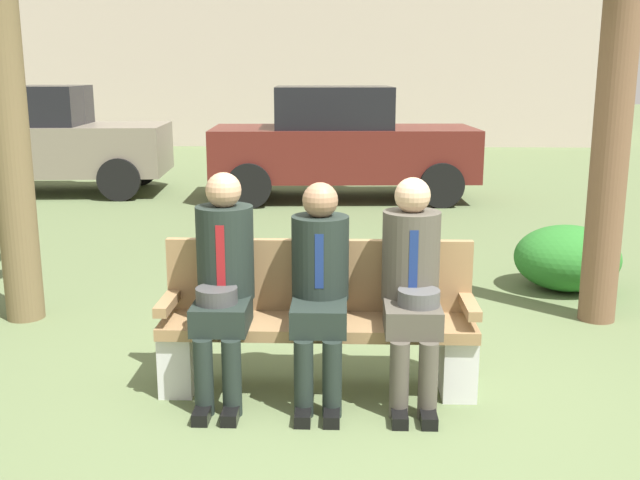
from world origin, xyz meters
The scene contains 8 objects.
ground_plane centered at (0.00, 0.00, 0.00)m, with size 80.00×80.00×0.00m, color #5C6D44.
park_bench centered at (-0.19, 0.27, 0.42)m, with size 1.88×0.44×0.90m.
seated_man_left centered at (-0.74, 0.14, 0.74)m, with size 0.34×0.72×1.34m.
seated_man_middle centered at (-0.18, 0.14, 0.72)m, with size 0.34×0.72×1.28m.
seated_man_right centered at (0.36, 0.14, 0.73)m, with size 0.34×0.72×1.31m.
shrub_near_bench centered at (1.94, 2.43, 0.29)m, with size 0.93×0.85×0.58m, color #2A7529.
parked_car_near centered at (-4.87, 7.54, 0.84)m, with size 4.01×1.95×1.68m.
parked_car_far centered at (-0.10, 7.18, 0.84)m, with size 3.97×1.86×1.68m.
Camera 1 is at (-0.03, -4.03, 1.91)m, focal length 41.79 mm.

